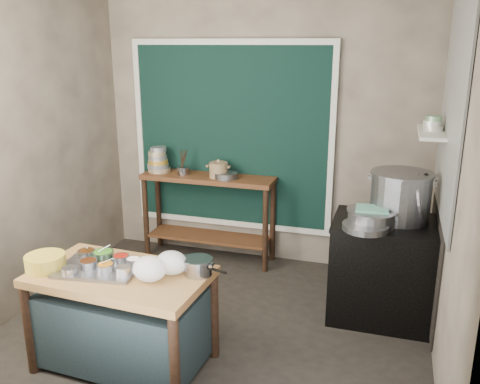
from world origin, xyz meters
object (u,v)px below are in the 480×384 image
(steamer, at_px, (371,218))
(yellow_basin, at_px, (45,262))
(saucepan, at_px, (198,266))
(utensil_cup, at_px, (184,171))
(stock_pot, at_px, (400,196))
(prep_table, at_px, (123,319))
(ceramic_crock, at_px, (218,171))
(condiment_tray, at_px, (100,268))
(back_counter, at_px, (209,217))
(stove_block, at_px, (385,271))

(steamer, bearing_deg, yellow_basin, -150.09)
(saucepan, bearing_deg, yellow_basin, -151.24)
(utensil_cup, relative_size, stock_pot, 0.26)
(prep_table, bearing_deg, ceramic_crock, 92.08)
(condiment_tray, height_order, ceramic_crock, ceramic_crock)
(prep_table, height_order, steamer, steamer)
(prep_table, relative_size, ceramic_crock, 5.98)
(stock_pot, bearing_deg, steamer, -134.20)
(back_counter, height_order, condiment_tray, back_counter)
(stove_block, xyz_separation_m, utensil_cup, (-2.17, 0.70, 0.57))
(condiment_tray, distance_m, steamer, 2.17)
(prep_table, xyz_separation_m, back_counter, (-0.09, 2.03, 0.10))
(steamer, bearing_deg, condiment_tray, -147.55)
(stove_block, bearing_deg, back_counter, 158.98)
(yellow_basin, relative_size, saucepan, 1.32)
(prep_table, distance_m, utensil_cup, 2.13)
(back_counter, relative_size, steamer, 3.53)
(ceramic_crock, relative_size, steamer, 0.51)
(stove_block, xyz_separation_m, ceramic_crock, (-1.77, 0.70, 0.60))
(saucepan, relative_size, steamer, 0.53)
(stock_pot, bearing_deg, ceramic_crock, 161.38)
(back_counter, bearing_deg, utensil_cup, -174.60)
(ceramic_crock, xyz_separation_m, stock_pot, (1.84, -0.62, 0.07))
(condiment_tray, height_order, yellow_basin, yellow_basin)
(back_counter, bearing_deg, stock_pot, -18.21)
(stock_pot, bearing_deg, condiment_tray, -145.89)
(yellow_basin, bearing_deg, saucepan, 12.92)
(utensil_cup, relative_size, ceramic_crock, 0.67)
(saucepan, xyz_separation_m, utensil_cup, (-0.91, 1.86, 0.18))
(back_counter, bearing_deg, prep_table, -87.35)
(saucepan, bearing_deg, stove_block, 58.34)
(yellow_basin, bearing_deg, condiment_tray, 15.64)
(saucepan, relative_size, utensil_cup, 1.55)
(utensil_cup, height_order, stock_pot, stock_pot)
(back_counter, xyz_separation_m, stove_block, (1.90, -0.73, -0.05))
(steamer, bearing_deg, saucepan, -137.73)
(stove_block, bearing_deg, steamer, -135.79)
(saucepan, xyz_separation_m, ceramic_crock, (-0.50, 1.86, 0.21))
(utensil_cup, xyz_separation_m, stock_pot, (2.24, -0.62, 0.10))
(prep_table, height_order, stock_pot, stock_pot)
(saucepan, bearing_deg, ceramic_crock, 121.01)
(yellow_basin, bearing_deg, back_counter, 78.18)
(yellow_basin, relative_size, utensil_cup, 2.03)
(back_counter, relative_size, saucepan, 6.69)
(stock_pot, distance_m, steamer, 0.34)
(utensil_cup, distance_m, steamer, 2.20)
(stove_block, relative_size, ceramic_crock, 4.30)
(prep_table, bearing_deg, yellow_basin, -165.67)
(yellow_basin, distance_m, saucepan, 1.11)
(back_counter, xyz_separation_m, condiment_tray, (-0.07, -2.03, 0.29))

